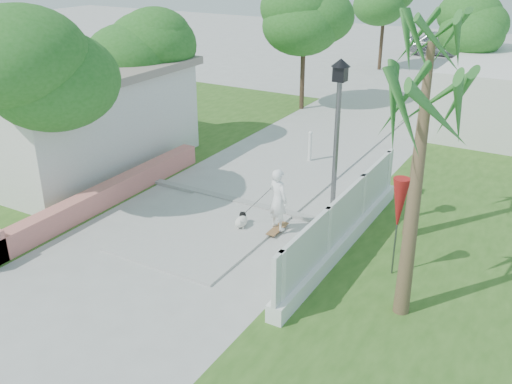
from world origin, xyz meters
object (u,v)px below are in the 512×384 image
Objects in this scene: street_lamp at (336,144)px; bollard at (310,146)px; patio_umbrella at (399,205)px; skateboarder at (274,200)px; parked_car at (446,44)px; dog at (242,221)px.

bollard is (-2.70, 4.50, -1.84)m from street_lamp.
patio_umbrella is 3.41m from skateboarder.
patio_umbrella is 1.34× the size of skateboarder.
parked_car is at bearing 100.78° from patio_umbrella.
patio_umbrella is 28.23m from parked_car.
skateboarder reaches higher than parked_car.
parked_car is (-1.22, 27.52, 0.58)m from dog.
street_lamp is at bearing -174.84° from parked_car.
skateboarder reaches higher than bollard.
bollard is at bearing 129.91° from patio_umbrella.
skateboarder is 27.30m from parked_car.
skateboarder is 3.00× the size of dog.
bollard is 0.23× the size of parked_car.
dog is at bearing 40.20° from skateboarder.
patio_umbrella is (1.90, -1.00, -0.74)m from street_lamp.
bollard is 5.34m from dog.
street_lamp reaches higher than patio_umbrella.
dog is (0.54, -5.30, -0.36)m from bollard.
bollard is at bearing 120.96° from street_lamp.
street_lamp is 2.14m from skateboarder.
patio_umbrella reaches higher than parked_car.
skateboarder reaches higher than dog.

